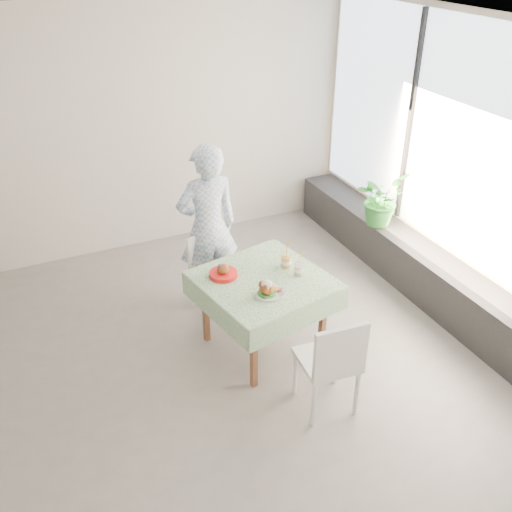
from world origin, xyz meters
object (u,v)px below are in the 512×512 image
chair_far (214,286)px  potted_plant (381,199)px  main_dish (268,290)px  diner (208,227)px  chair_near (327,379)px  juice_cup_orange (286,260)px  cafe_table (263,305)px

chair_far → potted_plant: bearing=1.8°
main_dish → diner: bearing=94.9°
chair_near → diner: 1.93m
chair_near → main_dish: size_ratio=3.30×
chair_far → juice_cup_orange: bearing=-57.0°
main_dish → chair_far: bearing=96.0°
diner → main_dish: size_ratio=6.12×
chair_far → main_dish: bearing=-84.0°
chair_near → chair_far: bearing=100.5°
cafe_table → juice_cup_orange: bearing=20.4°
cafe_table → potted_plant: 2.04m
chair_far → main_dish: (0.11, -1.02, 0.54)m
main_dish → juice_cup_orange: juice_cup_orange is taller
diner → juice_cup_orange: 0.93m
chair_near → diner: (-0.30, 1.82, 0.57)m
cafe_table → diner: bearing=100.3°
diner → main_dish: 1.17m
chair_far → juice_cup_orange: (0.44, -0.68, 0.56)m
cafe_table → potted_plant: potted_plant is taller
chair_near → cafe_table: bearing=98.6°
cafe_table → chair_far: (-0.18, 0.78, -0.21)m
cafe_table → juice_cup_orange: (0.27, 0.10, 0.35)m
chair_far → potted_plant: 2.08m
main_dish → juice_cup_orange: (0.34, 0.34, 0.02)m
chair_far → cafe_table: bearing=-77.3°
main_dish → potted_plant: size_ratio=0.46×
chair_far → chair_near: 1.71m
cafe_table → main_dish: bearing=-106.1°
chair_near → main_dish: 0.85m
chair_far → chair_near: bearing=-79.5°
chair_far → juice_cup_orange: juice_cup_orange is taller
cafe_table → potted_plant: (1.83, 0.85, 0.34)m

